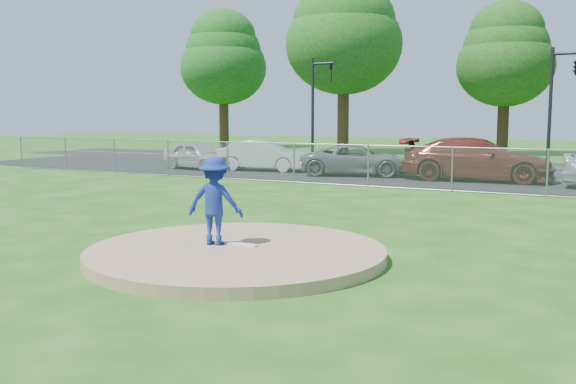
% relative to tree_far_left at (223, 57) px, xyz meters
% --- Properties ---
extents(ground, '(120.00, 120.00, 0.00)m').
position_rel_tree_far_left_xyz_m(ground, '(22.00, -23.00, -7.06)').
color(ground, '#1A4A10').
rests_on(ground, ground).
extents(pitchers_mound, '(5.40, 5.40, 0.20)m').
position_rel_tree_far_left_xyz_m(pitchers_mound, '(22.00, -33.00, -6.96)').
color(pitchers_mound, '#997854').
rests_on(pitchers_mound, ground).
extents(pitching_rubber, '(0.60, 0.15, 0.04)m').
position_rel_tree_far_left_xyz_m(pitching_rubber, '(22.00, -32.80, -6.84)').
color(pitching_rubber, white).
rests_on(pitching_rubber, pitchers_mound).
extents(chain_link_fence, '(40.00, 0.06, 1.50)m').
position_rel_tree_far_left_xyz_m(chain_link_fence, '(22.00, -21.00, -6.31)').
color(chain_link_fence, gray).
rests_on(chain_link_fence, ground).
extents(parking_lot, '(50.00, 8.00, 0.01)m').
position_rel_tree_far_left_xyz_m(parking_lot, '(22.00, -16.50, -7.05)').
color(parking_lot, black).
rests_on(parking_lot, ground).
extents(street, '(60.00, 7.00, 0.01)m').
position_rel_tree_far_left_xyz_m(street, '(22.00, -9.00, -7.06)').
color(street, black).
rests_on(street, ground).
extents(tree_far_left, '(6.72, 6.72, 10.74)m').
position_rel_tree_far_left_xyz_m(tree_far_left, '(0.00, 0.00, 0.00)').
color(tree_far_left, '#3B2515').
rests_on(tree_far_left, ground).
extents(tree_left, '(7.84, 7.84, 12.53)m').
position_rel_tree_far_left_xyz_m(tree_left, '(11.00, -2.00, 1.18)').
color(tree_left, '#3C2615').
rests_on(tree_left, ground).
extents(tree_center, '(6.16, 6.16, 9.84)m').
position_rel_tree_far_left_xyz_m(tree_center, '(21.00, 1.00, -0.59)').
color(tree_center, '#351E13').
rests_on(tree_center, ground).
extents(traffic_signal_left, '(1.28, 0.20, 5.60)m').
position_rel_tree_far_left_xyz_m(traffic_signal_left, '(13.24, -11.00, -3.70)').
color(traffic_signal_left, black).
rests_on(traffic_signal_left, ground).
extents(traffic_signal_center, '(1.42, 2.48, 5.60)m').
position_rel_tree_far_left_xyz_m(traffic_signal_center, '(25.97, -11.00, -2.45)').
color(traffic_signal_center, black).
rests_on(traffic_signal_center, ground).
extents(pitcher, '(1.16, 0.83, 1.62)m').
position_rel_tree_far_left_xyz_m(pitcher, '(21.48, -32.91, -6.05)').
color(pitcher, navy).
rests_on(pitcher, pitchers_mound).
extents(traffic_cone, '(0.41, 0.41, 0.79)m').
position_rel_tree_far_left_xyz_m(traffic_cone, '(16.44, -18.15, -6.65)').
color(traffic_cone, '#DE540B').
rests_on(traffic_cone, parking_lot).
extents(parked_car_silver, '(3.98, 2.21, 1.28)m').
position_rel_tree_far_left_xyz_m(parked_car_silver, '(10.20, -17.75, -6.41)').
color(parked_car_silver, '#B5B4B9').
rests_on(parked_car_silver, parking_lot).
extents(parked_car_white, '(4.43, 2.17, 1.40)m').
position_rel_tree_far_left_xyz_m(parked_car_white, '(13.34, -16.98, -6.35)').
color(parked_car_white, silver).
rests_on(parked_car_white, parking_lot).
extents(parked_car_gray, '(5.05, 3.34, 1.29)m').
position_rel_tree_far_left_xyz_m(parked_car_gray, '(18.03, -17.13, -6.40)').
color(parked_car_gray, slate).
rests_on(parked_car_gray, parking_lot).
extents(parked_car_darkred, '(5.94, 2.76, 1.68)m').
position_rel_tree_far_left_xyz_m(parked_car_darkred, '(23.01, -16.98, -6.21)').
color(parked_car_darkred, maroon).
rests_on(parked_car_darkred, parking_lot).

